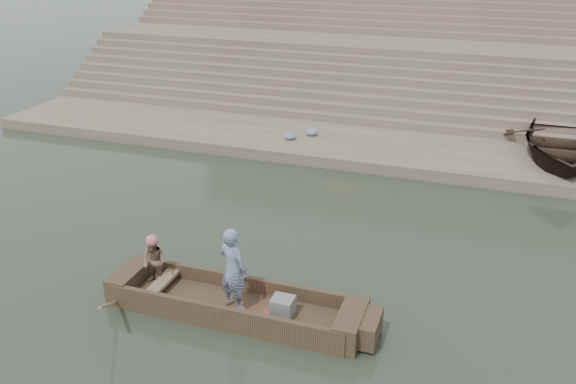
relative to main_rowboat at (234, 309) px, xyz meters
The scene contains 12 objects.
ground 3.25m from the main_rowboat, 60.12° to the left, with size 120.00×120.00×0.00m, color #2D3629.
lower_landing 10.94m from the main_rowboat, 81.49° to the left, with size 32.00×4.00×0.40m, color gray.
mid_landing 18.43m from the main_rowboat, 84.95° to the left, with size 32.00×3.00×2.80m, color gray.
upper_landing 25.49m from the main_rowboat, 86.34° to the left, with size 32.00×3.00×5.20m, color gray.
ghat_steps 20.14m from the main_rowboat, 85.38° to the left, with size 32.00×11.00×5.20m.
main_rowboat is the anchor object (origin of this frame).
rowboat_trim 0.28m from the main_rowboat, ahead, with size 6.04×2.63×1.86m.
standing_man 1.05m from the main_rowboat, 59.91° to the right, with size 0.68×0.45×1.87m, color navy.
rowing_man 2.11m from the main_rowboat, behind, with size 0.58×0.45×1.19m, color #297C5E.
television 1.14m from the main_rowboat, ahead, with size 0.46×0.42×0.40m.
beached_rowboat 13.35m from the main_rowboat, 58.21° to the left, with size 3.66×5.13×1.06m, color #2D2116.
cloth_bundles 11.71m from the main_rowboat, 70.50° to the left, with size 13.23×2.19×0.26m.
Camera 1 is at (3.04, -12.70, 7.62)m, focal length 37.72 mm.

